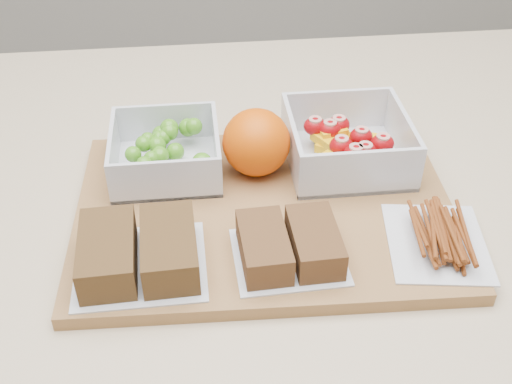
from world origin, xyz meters
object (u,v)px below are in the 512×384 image
Objects in this scene: grape_container at (168,152)px; sandwich_bag_left at (139,252)px; fruit_container at (347,145)px; cutting_board at (265,212)px; sandwich_bag_center at (289,245)px; orange at (256,142)px; pretzel_bag at (438,234)px.

sandwich_bag_left is (-0.03, -0.17, -0.00)m from grape_container.
cutting_board is at bearing -144.93° from fruit_container.
sandwich_bag_center is at bearing -1.66° from sandwich_bag_left.
sandwich_bag_left is at bearing -147.32° from fruit_container.
sandwich_bag_center is (0.02, -0.15, -0.02)m from orange.
fruit_container is 1.08× the size of sandwich_bag_left.
fruit_container reaches higher than grape_container.
grape_container is 0.21m from fruit_container.
cutting_board is 0.08m from orange.
sandwich_bag_left is at bearing 178.34° from sandwich_bag_center.
pretzel_bag is at bearing -40.94° from orange.
fruit_container is at bearing 32.68° from sandwich_bag_left.
fruit_container is at bearing 37.15° from cutting_board.
fruit_container is 0.19m from sandwich_bag_center.
pretzel_bag is at bearing -23.22° from cutting_board.
orange reaches higher than sandwich_bag_left.
pretzel_bag is (0.31, -0.00, -0.01)m from sandwich_bag_left.
sandwich_bag_left is 0.15m from sandwich_bag_center.
orange reaches higher than cutting_board.
orange reaches higher than sandwich_bag_center.
orange is 0.70× the size of sandwich_bag_center.
orange reaches higher than fruit_container.
sandwich_bag_center is (0.01, -0.08, 0.02)m from cutting_board.
cutting_board is at bearing -88.16° from orange.
orange is (-0.11, -0.01, 0.02)m from fruit_container.
grape_container is at bearing 148.91° from pretzel_bag.
grape_container is 0.93× the size of pretzel_bag.
orange is at bearing -9.24° from grape_container.
pretzel_bag is (0.16, 0.00, -0.00)m from sandwich_bag_center.
sandwich_bag_center is at bearing -78.44° from cutting_board.
orange is (0.10, -0.02, 0.02)m from grape_container.
fruit_container is 1.77× the size of orange.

